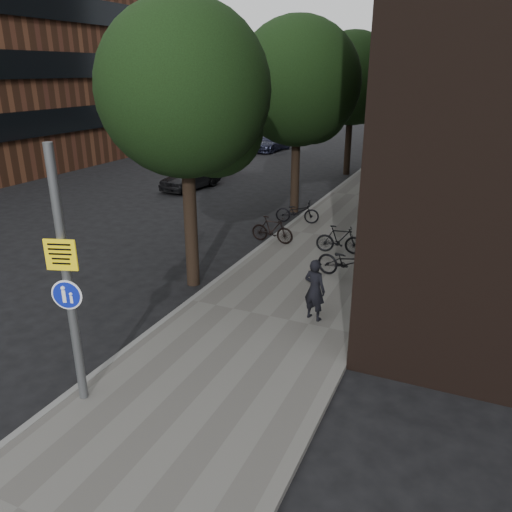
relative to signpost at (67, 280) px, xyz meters
The scene contains 15 objects.
ground 3.13m from the signpost, 31.60° to the left, with size 120.00×120.00×0.00m, color black.
sidewalk 11.44m from the signpost, 80.18° to the left, with size 4.50×60.00×0.12m, color #5F5D58.
curb_edge 11.28m from the signpost, 91.79° to the left, with size 0.15×60.00×0.13m, color slate.
street_tree_near 6.31m from the signpost, 98.77° to the left, with size 4.40×4.40×7.50m.
street_tree_mid 14.43m from the signpost, 93.53° to the left, with size 5.00×5.00×7.80m.
street_tree_far 23.33m from the signpost, 92.16° to the left, with size 5.00×5.00×7.80m.
signpost is the anchor object (origin of this frame).
pedestrian 5.73m from the signpost, 57.98° to the left, with size 0.56×0.37×1.53m, color black.
parked_bike_facade_near 8.21m from the signpost, 67.68° to the left, with size 0.65×1.87×0.98m, color black.
parked_bike_facade_far 9.88m from the signpost, 76.48° to the left, with size 0.43×1.53×0.92m, color black.
parked_bike_curb_near 12.27m from the signpost, 90.68° to the left, with size 0.59×1.70×0.89m, color black.
parked_bike_curb_far 9.71m from the signpost, 90.86° to the left, with size 0.43×1.54×0.92m, color black.
parked_car_near 17.74m from the signpost, 114.48° to the left, with size 1.51×3.76×1.28m, color black.
parked_car_mid 22.01m from the signpost, 111.70° to the left, with size 1.35×3.87×1.28m, color #511717.
parked_car_far 30.81m from the signpost, 105.76° to the left, with size 1.71×4.21×1.22m, color #1B1E31.
Camera 1 is at (4.36, -6.76, 5.77)m, focal length 35.00 mm.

